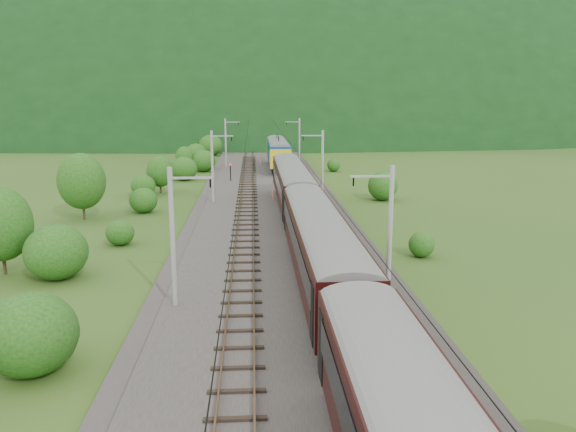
{
  "coord_description": "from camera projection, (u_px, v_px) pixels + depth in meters",
  "views": [
    {
      "loc": [
        -1.6,
        -30.91,
        12.2
      ],
      "look_at": [
        1.13,
        13.22,
        2.6
      ],
      "focal_mm": 35.0,
      "sensor_mm": 36.0,
      "label": 1
    }
  ],
  "objects": [
    {
      "name": "track_right",
      "position": [
        307.0,
        253.0,
        42.65
      ],
      "size": [
        2.4,
        220.0,
        0.27
      ],
      "color": "brown",
      "rests_on": "railbed"
    },
    {
      "name": "mountain_main",
      "position": [
        256.0,
        119.0,
        286.43
      ],
      "size": [
        504.0,
        360.0,
        244.0
      ],
      "primitive_type": "ellipsoid",
      "color": "#113312",
      "rests_on": "ground"
    },
    {
      "name": "ground",
      "position": [
        283.0,
        307.0,
        32.83
      ],
      "size": [
        600.0,
        600.0,
        0.0
      ],
      "primitive_type": "plane",
      "color": "#244816",
      "rests_on": "ground"
    },
    {
      "name": "signal",
      "position": [
        230.0,
        171.0,
        78.66
      ],
      "size": [
        0.27,
        0.27,
        2.42
      ],
      "color": "black",
      "rests_on": "railbed"
    },
    {
      "name": "vegetation_left",
      "position": [
        117.0,
        207.0,
        49.77
      ],
      "size": [
        13.33,
        145.01,
        6.63
      ],
      "color": "#184312",
      "rests_on": "ground"
    },
    {
      "name": "track_left",
      "position": [
        244.0,
        254.0,
        42.36
      ],
      "size": [
        2.4,
        220.0,
        0.27
      ],
      "color": "brown",
      "rests_on": "railbed"
    },
    {
      "name": "vegetation_right",
      "position": [
        422.0,
        232.0,
        45.34
      ],
      "size": [
        6.18,
        100.51,
        3.11
      ],
      "color": "#184312",
      "rests_on": "ground"
    },
    {
      "name": "train",
      "position": [
        356.0,
        311.0,
        22.35
      ],
      "size": [
        3.18,
        152.86,
        5.54
      ],
      "color": "black",
      "rests_on": "ground"
    },
    {
      "name": "catenary_left",
      "position": [
        213.0,
        165.0,
        62.72
      ],
      "size": [
        2.54,
        192.28,
        8.0
      ],
      "color": "gray",
      "rests_on": "railbed"
    },
    {
      "name": "overhead_wires",
      "position": [
        275.0,
        166.0,
        41.08
      ],
      "size": [
        4.83,
        198.0,
        0.03
      ],
      "color": "black",
      "rests_on": "ground"
    },
    {
      "name": "mountain_ridge",
      "position": [
        44.0,
        116.0,
        318.2
      ],
      "size": [
        336.0,
        280.0,
        132.0
      ],
      "primitive_type": "ellipsoid",
      "color": "#113312",
      "rests_on": "ground"
    },
    {
      "name": "hazard_post_near",
      "position": [
        261.0,
        160.0,
        96.68
      ],
      "size": [
        0.17,
        0.17,
        1.62
      ],
      "primitive_type": "cylinder",
      "color": "red",
      "rests_on": "railbed"
    },
    {
      "name": "hazard_post_far",
      "position": [
        273.0,
        194.0,
        65.0
      ],
      "size": [
        0.14,
        0.14,
        1.28
      ],
      "primitive_type": "cylinder",
      "color": "red",
      "rests_on": "railbed"
    },
    {
      "name": "catenary_right",
      "position": [
        322.0,
        164.0,
        63.46
      ],
      "size": [
        2.54,
        192.28,
        8.0
      ],
      "color": "gray",
      "rests_on": "railbed"
    },
    {
      "name": "railbed",
      "position": [
        276.0,
        257.0,
        42.55
      ],
      "size": [
        14.0,
        220.0,
        0.3
      ],
      "primitive_type": "cube",
      "color": "#38332D",
      "rests_on": "ground"
    }
  ]
}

